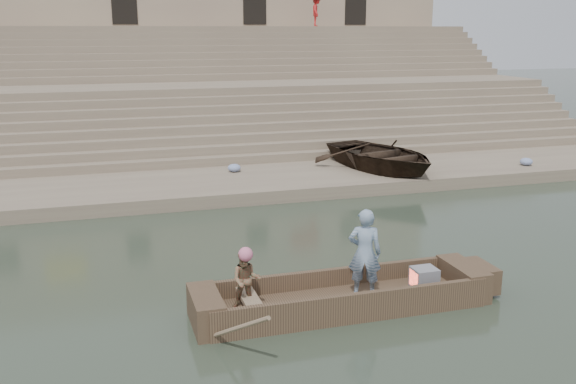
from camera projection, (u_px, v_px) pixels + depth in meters
name	position (u px, v px, depth m)	size (l,w,h in m)	color
ground	(301.00, 282.00, 13.26)	(120.00, 120.00, 0.00)	#2A3628
lower_landing	(225.00, 185.00, 20.63)	(32.00, 4.00, 0.40)	gray
mid_landing	(190.00, 118.00, 27.30)	(32.00, 3.00, 2.80)	gray
upper_landing	(169.00, 78.00, 33.50)	(32.00, 3.00, 5.20)	gray
ghat_steps	(184.00, 104.00, 28.77)	(32.00, 11.00, 5.20)	gray
building_wall	(159.00, 19.00, 36.47)	(32.00, 5.07, 11.20)	tan
main_rowboat	(342.00, 303.00, 11.97)	(5.00, 1.30, 0.22)	brown
rowboat_trim	(353.00, 292.00, 11.97)	(6.04, 2.63, 1.76)	brown
standing_man	(365.00, 253.00, 11.86)	(0.61, 0.40, 1.68)	navy
rowing_man	(246.00, 280.00, 11.35)	(0.53, 0.41, 1.09)	#277547
television	(424.00, 278.00, 12.36)	(0.46, 0.42, 0.40)	slate
beached_rowboat	(381.00, 155.00, 21.90)	(3.40, 4.76, 0.99)	#2D2116
pedestrian	(317.00, 11.00, 34.97)	(1.05, 0.61, 1.63)	red
cloth_bundles	(312.00, 170.00, 21.31)	(18.93, 2.38, 0.26)	#3F5999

